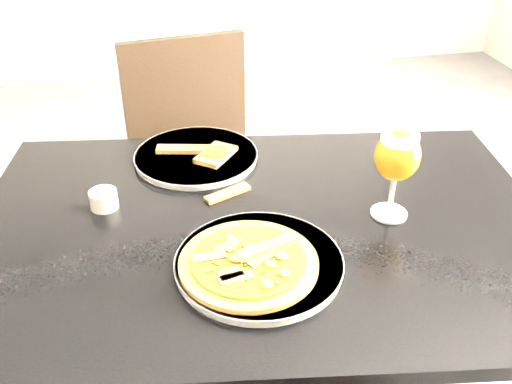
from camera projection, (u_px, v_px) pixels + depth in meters
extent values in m
cube|color=black|center=(262.00, 229.00, 1.19)|extent=(1.30, 0.97, 0.03)
cylinder|color=black|center=(67.00, 271.00, 1.65)|extent=(0.05, 0.05, 0.72)
cylinder|color=black|center=(433.00, 257.00, 1.70)|extent=(0.05, 0.05, 0.72)
cube|color=black|center=(205.00, 195.00, 1.83)|extent=(0.48, 0.48, 0.04)
cylinder|color=black|center=(171.00, 295.00, 1.77)|extent=(0.04, 0.04, 0.43)
cylinder|color=black|center=(272.00, 271.00, 1.87)|extent=(0.04, 0.04, 0.43)
cylinder|color=black|center=(150.00, 234.00, 2.04)|extent=(0.04, 0.04, 0.43)
cylinder|color=black|center=(239.00, 216.00, 2.14)|extent=(0.04, 0.04, 0.43)
cube|color=black|center=(185.00, 101.00, 1.85)|extent=(0.40, 0.09, 0.42)
cylinder|color=silver|center=(259.00, 263.00, 1.06)|extent=(0.36, 0.36, 0.02)
cylinder|color=brown|center=(249.00, 263.00, 1.04)|extent=(0.26, 0.26, 0.01)
cylinder|color=#AA420E|center=(249.00, 260.00, 1.03)|extent=(0.21, 0.21, 0.01)
cube|color=#523923|center=(263.00, 256.00, 1.03)|extent=(0.05, 0.03, 0.00)
cube|color=#523923|center=(251.00, 242.00, 1.07)|extent=(0.04, 0.06, 0.00)
cube|color=#523923|center=(217.00, 249.00, 1.05)|extent=(0.06, 0.05, 0.00)
cube|color=#523923|center=(238.00, 265.00, 1.01)|extent=(0.06, 0.05, 0.00)
cube|color=#523923|center=(261.00, 272.00, 1.00)|extent=(0.04, 0.06, 0.00)
ellipsoid|color=#D7CD46|center=(256.00, 253.00, 1.04)|extent=(0.02, 0.02, 0.01)
ellipsoid|color=#D7CD46|center=(252.00, 236.00, 1.08)|extent=(0.02, 0.02, 0.01)
ellipsoid|color=#D7CD46|center=(242.00, 252.00, 1.04)|extent=(0.02, 0.02, 0.01)
ellipsoid|color=#D7CD46|center=(214.00, 255.00, 1.03)|extent=(0.02, 0.02, 0.01)
ellipsoid|color=#D7CD46|center=(241.00, 261.00, 1.02)|extent=(0.02, 0.02, 0.01)
ellipsoid|color=#D7CD46|center=(245.00, 280.00, 0.97)|extent=(0.02, 0.02, 0.01)
ellipsoid|color=#D7CD46|center=(255.00, 262.00, 1.02)|extent=(0.02, 0.02, 0.01)
ellipsoid|color=#D7CD46|center=(284.00, 258.00, 1.02)|extent=(0.02, 0.02, 0.01)
cube|color=#11420B|center=(250.00, 253.00, 1.04)|extent=(0.01, 0.02, 0.00)
cube|color=#11420B|center=(243.00, 245.00, 1.06)|extent=(0.00, 0.02, 0.00)
cube|color=#11420B|center=(225.00, 241.00, 1.07)|extent=(0.01, 0.02, 0.00)
cube|color=#11420B|center=(235.00, 254.00, 1.04)|extent=(0.02, 0.01, 0.00)
cube|color=#11420B|center=(218.00, 259.00, 1.03)|extent=(0.02, 0.01, 0.00)
cube|color=#11420B|center=(242.00, 260.00, 1.02)|extent=(0.02, 0.01, 0.00)
cube|color=#11420B|center=(235.00, 270.00, 1.00)|extent=(0.01, 0.01, 0.00)
cube|color=#11420B|center=(242.00, 283.00, 0.97)|extent=(0.01, 0.02, 0.00)
cube|color=#11420B|center=(253.00, 267.00, 1.01)|extent=(0.00, 0.02, 0.00)
cube|color=#11420B|center=(269.00, 273.00, 1.00)|extent=(0.01, 0.02, 0.00)
cube|color=#11420B|center=(256.00, 260.00, 1.03)|extent=(0.02, 0.01, 0.00)
cube|color=#11420B|center=(271.00, 257.00, 1.03)|extent=(0.02, 0.01, 0.00)
cube|color=#11420B|center=(281.00, 247.00, 1.06)|extent=(0.02, 0.01, 0.00)
cube|color=#11420B|center=(257.00, 250.00, 1.05)|extent=(0.01, 0.01, 0.00)
cube|color=brown|center=(266.00, 247.00, 1.05)|extent=(0.12, 0.06, 0.01)
cylinder|color=silver|center=(196.00, 156.00, 1.41)|extent=(0.34, 0.34, 0.02)
cube|color=brown|center=(183.00, 149.00, 1.41)|extent=(0.13, 0.06, 0.01)
cube|color=brown|center=(216.00, 154.00, 1.39)|extent=(0.12, 0.13, 0.01)
cylinder|color=#AA420E|center=(216.00, 152.00, 1.38)|extent=(0.06, 0.06, 0.00)
cube|color=brown|center=(228.00, 193.00, 1.27)|extent=(0.11, 0.07, 0.01)
cylinder|color=beige|center=(104.00, 199.00, 1.22)|extent=(0.06, 0.06, 0.04)
cylinder|color=gold|center=(103.00, 194.00, 1.21)|extent=(0.05, 0.05, 0.01)
cylinder|color=silver|center=(389.00, 213.00, 1.21)|extent=(0.08, 0.08, 0.01)
cylinder|color=silver|center=(391.00, 196.00, 1.18)|extent=(0.01, 0.01, 0.08)
ellipsoid|color=#A86010|center=(397.00, 156.00, 1.13)|extent=(0.09, 0.09, 0.11)
cylinder|color=silver|center=(400.00, 138.00, 1.11)|extent=(0.08, 0.08, 0.02)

